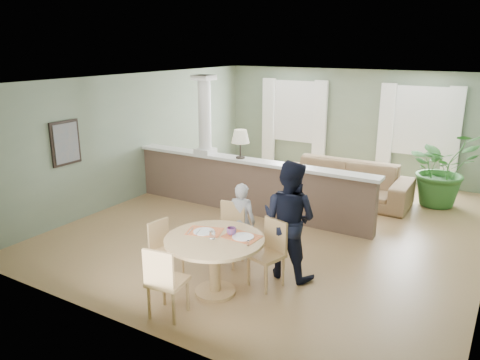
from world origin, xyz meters
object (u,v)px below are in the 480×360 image
Objects in this scene: chair_far_boy at (230,230)px; man_person at (289,219)px; chair_far_man at (270,250)px; dining_table at (215,249)px; chair_side at (164,247)px; chair_near at (164,279)px; sofa at (342,182)px; houseplant at (442,168)px; child_person at (241,221)px.

chair_far_boy is 1.04m from man_person.
chair_far_boy is 0.92m from chair_far_man.
dining_table reaches higher than chair_side.
man_person is (0.81, 1.81, 0.35)m from chair_near.
chair_far_boy is at bearing -20.61° from chair_side.
chair_far_boy is (-0.49, -3.78, 0.10)m from sofa.
dining_table is 0.80m from chair_far_man.
chair_far_man is at bearing -56.89° from chair_side.
sofa is at bearing -2.50° from chair_side.
houseplant is at bearing 55.97° from chair_far_boy.
child_person reaches higher than chair_side.
child_person reaches higher than chair_far_boy.
child_person is at bearing -3.68° from man_person.
dining_table is 1.14m from child_person.
sofa is 2.30× the size of child_person.
dining_table is (-0.14, -4.70, 0.23)m from sofa.
chair_near is at bearing -94.32° from sofa.
child_person is (0.10, 0.18, 0.10)m from chair_far_boy.
chair_far_boy is at bearing -98.35° from sofa.
chair_far_boy is 1.76m from chair_near.
chair_side is at bearing -103.37° from sofa.
chair_far_boy is 0.76× the size of child_person.
sofa is 3.00× the size of chair_near.
man_person is at bearing -83.51° from sofa.
chair_far_man is at bearing -26.94° from chair_far_boy.
chair_near is 0.76× the size of child_person.
child_person is (-0.06, 1.94, 0.10)m from chair_near.
sofa is 3.03× the size of chair_far_boy.
sofa is 1.79× the size of houseplant.
houseplant is at bearing 69.95° from dining_table.
child_person is (-0.25, 1.11, -0.02)m from dining_table.
sofa is at bearing 75.85° from chair_far_boy.
chair_far_boy reaches higher than sofa.
chair_far_man reaches higher than dining_table.
child_person reaches higher than sofa.
dining_table is 0.92m from chair_side.
chair_near is 2.02m from man_person.
sofa is at bearing -78.14° from man_person.
sofa is at bearing -107.18° from child_person.
sofa is at bearing 88.31° from dining_table.
houseplant is 4.93m from child_person.
chair_far_man is 0.99× the size of chair_near.
houseplant is 5.14m from chair_far_boy.
chair_far_boy reaches higher than chair_side.
chair_near is 1.12× the size of chair_side.
chair_far_man is at bearing -85.68° from sofa.
chair_side is at bearing -58.18° from chair_near.
chair_near is at bearing -91.39° from chair_far_boy.
houseplant is 5.11m from chair_far_man.
dining_table reaches higher than sofa.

